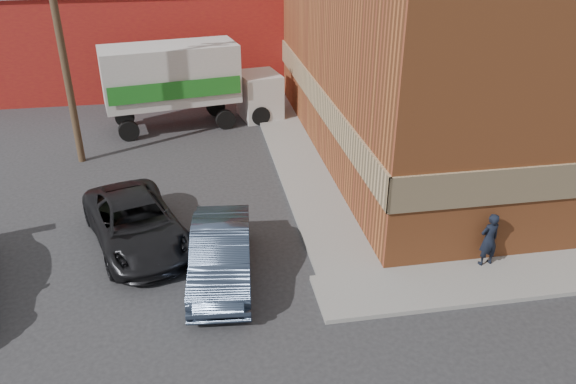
{
  "coord_description": "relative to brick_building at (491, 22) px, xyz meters",
  "views": [
    {
      "loc": [
        -3.1,
        -11.7,
        8.66
      ],
      "look_at": [
        -0.73,
        1.94,
        1.61
      ],
      "focal_mm": 35.0,
      "sensor_mm": 36.0,
      "label": 1
    }
  ],
  "objects": [
    {
      "name": "suv_a",
      "position": [
        -13.49,
        -6.45,
        -4.0
      ],
      "size": [
        3.64,
        5.36,
        1.36
      ],
      "primitive_type": "imported",
      "rotation": [
        0.0,
        0.0,
        0.31
      ],
      "color": "black",
      "rests_on": "ground"
    },
    {
      "name": "warehouse",
      "position": [
        -14.5,
        11.0,
        -1.87
      ],
      "size": [
        16.3,
        8.3,
        5.6
      ],
      "color": "maroon",
      "rests_on": "ground"
    },
    {
      "name": "utility_pole",
      "position": [
        -16.0,
        0.0,
        0.06
      ],
      "size": [
        2.0,
        0.26,
        9.0
      ],
      "color": "#4C3726",
      "rests_on": "ground"
    },
    {
      "name": "brick_building",
      "position": [
        0.0,
        0.0,
        0.0
      ],
      "size": [
        14.25,
        18.25,
        9.36
      ],
      "color": "#A25329",
      "rests_on": "ground"
    },
    {
      "name": "sedan",
      "position": [
        -11.23,
        -8.5,
        -3.98
      ],
      "size": [
        1.9,
        4.41,
        1.41
      ],
      "primitive_type": "imported",
      "rotation": [
        0.0,
        0.0,
        -0.1
      ],
      "color": "#333F55",
      "rests_on": "ground"
    },
    {
      "name": "ground",
      "position": [
        -8.5,
        -9.0,
        -4.68
      ],
      "size": [
        90.0,
        90.0,
        0.0
      ],
      "primitive_type": "plane",
      "color": "#28282B",
      "rests_on": "ground"
    },
    {
      "name": "box_truck",
      "position": [
        -11.81,
        3.25,
        -2.62
      ],
      "size": [
        7.52,
        3.38,
        3.58
      ],
      "rotation": [
        0.0,
        0.0,
        0.18
      ],
      "color": "silver",
      "rests_on": "ground"
    },
    {
      "name": "sidewalk_west",
      "position": [
        -7.9,
        0.0,
        -4.62
      ],
      "size": [
        1.8,
        18.0,
        0.12
      ],
      "primitive_type": "cube",
      "color": "gray",
      "rests_on": "ground"
    },
    {
      "name": "man",
      "position": [
        -4.26,
        -9.25,
        -3.8
      ],
      "size": [
        0.61,
        0.46,
        1.52
      ],
      "primitive_type": "imported",
      "rotation": [
        0.0,
        0.0,
        3.32
      ],
      "color": "black",
      "rests_on": "sidewalk_south"
    }
  ]
}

